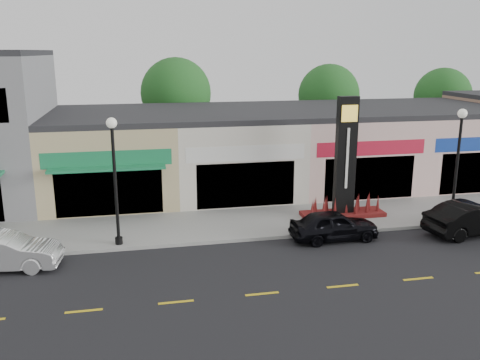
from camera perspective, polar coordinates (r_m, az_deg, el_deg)
The scene contains 16 objects.
ground at distance 21.62m, azimuth 8.35°, elevation -8.28°, with size 120.00×120.00×0.00m, color black.
sidewalk at distance 25.45m, azimuth 5.04°, elevation -4.49°, with size 52.00×4.30×0.15m, color gray.
curb at distance 23.43m, azimuth 6.61°, elevation -6.21°, with size 52.00×0.20×0.15m, color gray.
shop_beige at distance 30.77m, azimuth -14.18°, elevation 2.90°, with size 7.00×10.85×4.80m.
shop_cream at distance 31.24m, azimuth -1.24°, elevation 3.50°, with size 7.00×10.01×4.80m.
shop_pink_w at distance 33.20m, azimuth 10.75°, elevation 3.89°, with size 7.00×10.01×4.80m.
shop_pink_e at distance 36.42m, azimuth 21.03°, elevation 4.10°, with size 7.00×10.01×4.80m.
tree_rear_west at distance 38.45m, azimuth -7.19°, elevation 9.66°, with size 5.20×5.20×7.83m.
tree_rear_mid at distance 41.20m, azimuth 9.93°, elevation 9.39°, with size 4.80×4.80×7.29m.
tree_rear_east at distance 45.82m, azimuth 21.78°, elevation 8.76°, with size 4.60×4.60×6.94m.
lamp_west_near at distance 21.76m, azimuth -13.92°, elevation 1.21°, with size 0.44×0.44×5.47m.
lamp_east_near at distance 26.43m, azimuth 23.29°, elevation 2.72°, with size 0.44×0.44×5.47m.
pylon_sign at distance 25.71m, azimuth 11.66°, elevation 0.56°, with size 4.20×1.30×6.00m.
car_white_van at distance 21.84m, azimuth -25.13°, elevation -7.28°, with size 4.37×1.52×1.44m, color white.
car_black_sedan at distance 23.17m, azimuth 10.50°, elevation -5.03°, with size 3.95×1.59×1.35m, color black.
car_black_conv at distance 25.79m, azimuth 24.71°, elevation -3.94°, with size 4.61×1.61×1.52m, color black.
Camera 1 is at (-7.02, -18.71, 8.24)m, focal length 38.00 mm.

